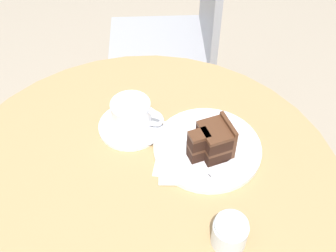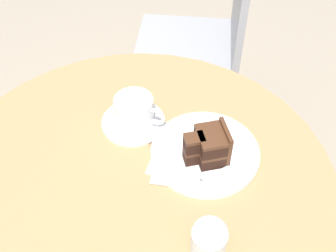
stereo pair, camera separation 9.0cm
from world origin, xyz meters
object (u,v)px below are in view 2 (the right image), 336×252
napkin (190,157)px  cafe_chair (213,26)px  coffee_cup (135,110)px  cake_slice (209,146)px  saucer (133,122)px  sugar_pot (209,239)px  cake_plate (205,152)px  fork (209,177)px  teaspoon (150,130)px

napkin → cafe_chair: bearing=103.7°
coffee_cup → cake_slice: size_ratio=1.18×
saucer → sugar_pot: sugar_pot is taller
napkin → sugar_pot: sugar_pot is taller
cake_plate → sugar_pot: sugar_pot is taller
fork → teaspoon: bearing=-76.5°
cafe_chair → napkin: bearing=-3.1°
napkin → sugar_pot: (0.10, -0.18, 0.03)m
saucer → cake_plate: cake_plate is taller
cake_slice → cafe_chair: (-0.21, 0.71, -0.21)m
napkin → cafe_chair: cafe_chair is taller
saucer → fork: fork is taller
cake_plate → cake_slice: size_ratio=2.31×
coffee_cup → cafe_chair: (-0.02, 0.67, -0.20)m
coffee_cup → cake_slice: 0.19m
cafe_chair → sugar_pot: cafe_chair is taller
saucer → teaspoon: (0.05, -0.01, 0.01)m
fork → cake_slice: bearing=-122.4°
fork → sugar_pot: size_ratio=1.65×
sugar_pot → cafe_chair: bearing=107.2°
saucer → coffee_cup: bearing=33.1°
cake_plate → coffee_cup: bearing=171.8°
cake_plate → cake_slice: 0.05m
cake_slice → cake_plate: bearing=128.7°
cake_slice → sugar_pot: cake_slice is taller
saucer → fork: size_ratio=1.25×
fork → sugar_pot: sugar_pot is taller
saucer → cafe_chair: size_ratio=0.15×
cake_plate → napkin: (-0.03, -0.02, -0.00)m
napkin → saucer: bearing=164.4°
napkin → cake_slice: bearing=9.1°
teaspoon → fork: fork is taller
coffee_cup → fork: (0.20, -0.09, -0.03)m
cake_plate → fork: bearing=-65.5°
coffee_cup → napkin: bearing=-17.1°
napkin → cake_plate: bearing=38.1°
coffee_cup → saucer: bearing=-146.9°
cake_slice → cafe_chair: 0.76m
coffee_cup → sugar_pot: (0.25, -0.23, -0.01)m
cake_slice → napkin: 0.06m
coffee_cup → cake_slice: bearing=-12.0°
cake_slice → teaspoon: bearing=170.3°
saucer → cake_slice: size_ratio=1.43×
coffee_cup → sugar_pot: 0.34m
saucer → sugar_pot: size_ratio=2.06×
saucer → sugar_pot: 0.34m
teaspoon → sugar_pot: 0.30m
teaspoon → fork: (0.16, -0.07, 0.00)m
napkin → fork: bearing=-38.2°
cake_plate → fork: (0.03, -0.06, 0.01)m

